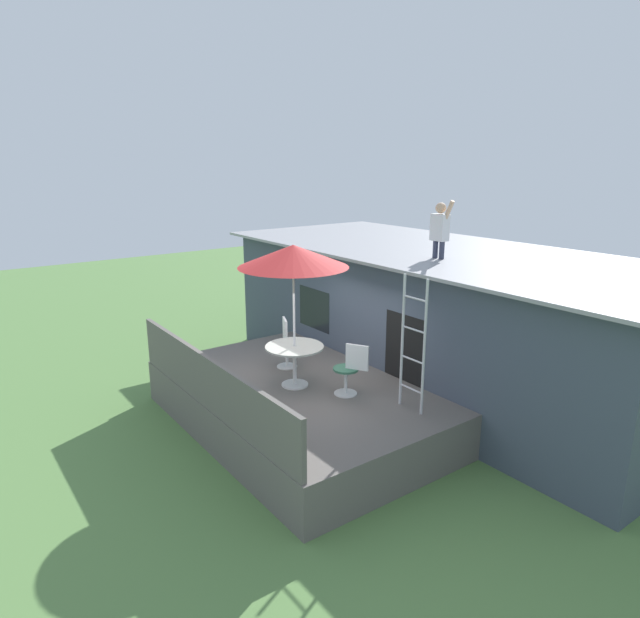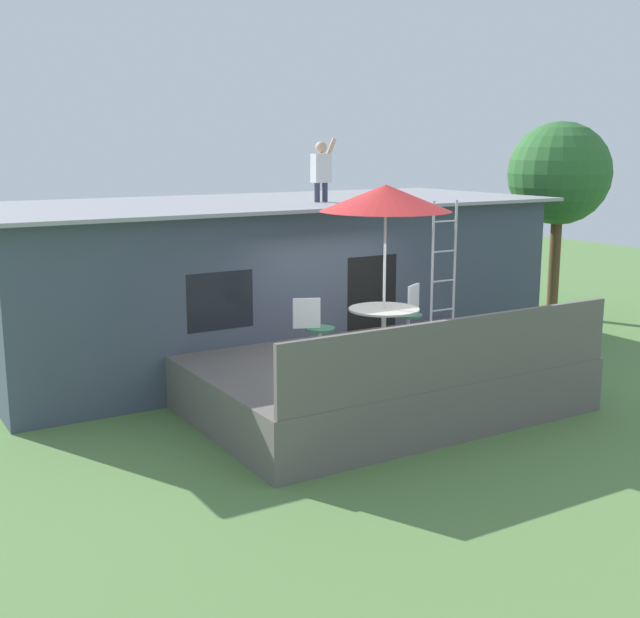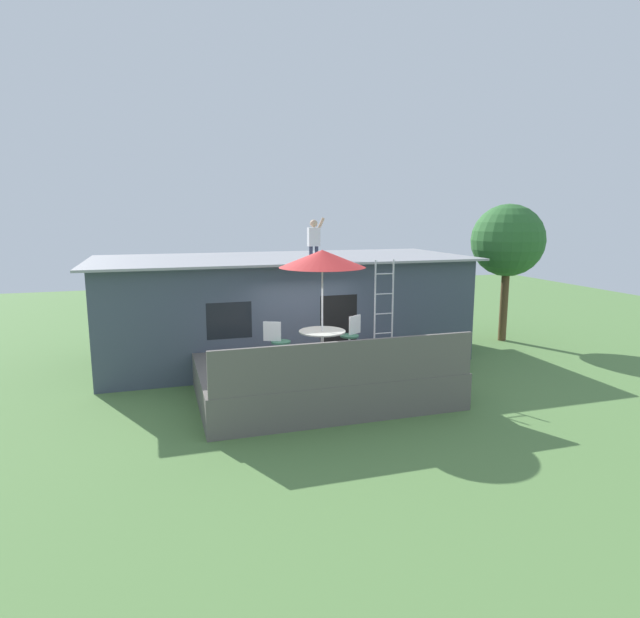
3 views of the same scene
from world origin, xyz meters
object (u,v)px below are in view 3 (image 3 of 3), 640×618
(patio_table, at_px, (322,338))
(person_figure, at_px, (314,236))
(step_ladder, at_px, (384,304))
(patio_chair_left, at_px, (278,342))
(patio_umbrella, at_px, (322,259))
(backyard_tree, at_px, (508,241))
(patio_chair_right, at_px, (351,336))

(patio_table, distance_m, person_figure, 3.63)
(step_ladder, distance_m, patio_chair_left, 2.97)
(patio_table, bearing_deg, patio_umbrella, -90.00)
(backyard_tree, bearing_deg, person_figure, -174.23)
(patio_umbrella, distance_m, patio_chair_left, 2.14)
(patio_chair_left, bearing_deg, backyard_tree, 44.96)
(patio_umbrella, xyz_separation_m, patio_chair_left, (-0.92, 0.42, -1.89))
(patio_chair_right, bearing_deg, patio_chair_left, -27.08)
(patio_chair_right, bearing_deg, patio_table, -0.00)
(patio_umbrella, bearing_deg, patio_chair_right, 30.84)
(patio_chair_left, relative_size, patio_chair_right, 1.00)
(patio_umbrella, distance_m, person_figure, 2.96)
(patio_table, bearing_deg, step_ladder, 27.00)
(patio_chair_right, bearing_deg, person_figure, -115.26)
(patio_table, bearing_deg, patio_chair_right, 30.84)
(step_ladder, bearing_deg, patio_umbrella, -153.00)
(patio_umbrella, xyz_separation_m, backyard_tree, (7.33, 3.54, 0.10))
(step_ladder, bearing_deg, patio_table, -153.00)
(patio_umbrella, relative_size, backyard_tree, 0.57)
(patio_table, relative_size, patio_chair_left, 1.13)
(patio_chair_left, bearing_deg, patio_chair_right, 28.01)
(patio_chair_right, height_order, backyard_tree, backyard_tree)
(patio_table, bearing_deg, patio_chair_left, 155.76)
(patio_umbrella, height_order, person_figure, person_figure)
(patio_chair_left, bearing_deg, patio_table, 0.00)
(patio_umbrella, distance_m, patio_chair_right, 2.16)
(patio_chair_left, relative_size, backyard_tree, 0.21)
(patio_chair_right, bearing_deg, backyard_tree, 174.16)
(patio_chair_left, bearing_deg, step_ladder, 35.44)
(person_figure, bearing_deg, backyard_tree, 5.77)
(patio_table, relative_size, person_figure, 0.94)
(step_ladder, distance_m, backyard_tree, 6.14)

